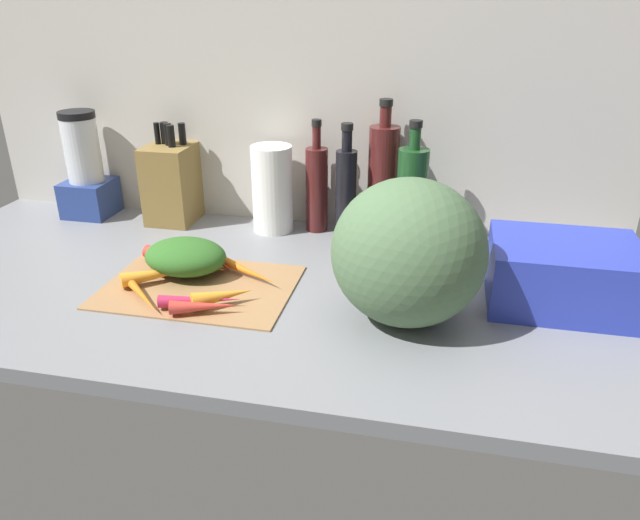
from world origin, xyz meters
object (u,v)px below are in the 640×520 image
(bottle_0, at_px, (317,187))
(bottle_2, at_px, (383,180))
(knife_block, at_px, (172,182))
(carrot_2, at_px, (182,266))
(carrot_1, at_px, (247,272))
(carrot_4, at_px, (200,300))
(dish_rack, at_px, (563,274))
(cutting_board, at_px, (199,286))
(winter_squash, at_px, (408,253))
(bottle_3, at_px, (411,196))
(carrot_7, at_px, (174,257))
(carrot_9, at_px, (163,273))
(carrot_3, at_px, (223,296))
(carrot_8, at_px, (217,261))
(carrot_0, at_px, (198,263))
(carrot_6, at_px, (204,306))
(blender_appliance, at_px, (86,171))
(bottle_1, at_px, (346,191))
(carrot_5, at_px, (141,294))
(paper_towel_roll, at_px, (272,189))

(bottle_0, relative_size, bottle_2, 0.84)
(knife_block, relative_size, bottle_2, 0.77)
(carrot_2, bearing_deg, carrot_1, 1.83)
(carrot_4, relative_size, dish_rack, 0.58)
(carrot_4, bearing_deg, carrot_1, 71.10)
(cutting_board, bearing_deg, carrot_4, -65.50)
(cutting_board, relative_size, winter_squash, 1.39)
(cutting_board, distance_m, carrot_4, 0.10)
(bottle_3, bearing_deg, carrot_7, -154.05)
(bottle_2, xyz_separation_m, bottle_3, (0.07, -0.05, -0.02))
(carrot_9, xyz_separation_m, bottle_3, (0.49, 0.33, 0.10))
(carrot_3, distance_m, dish_rack, 0.67)
(cutting_board, xyz_separation_m, carrot_4, (0.04, -0.09, 0.02))
(carrot_8, bearing_deg, carrot_4, -79.24)
(carrot_3, bearing_deg, carrot_0, 129.10)
(winter_squash, bearing_deg, carrot_6, -169.05)
(carrot_6, bearing_deg, cutting_board, 117.09)
(cutting_board, height_order, dish_rack, dish_rack)
(carrot_1, xyz_separation_m, dish_rack, (0.64, 0.04, 0.04))
(blender_appliance, distance_m, bottle_2, 0.80)
(carrot_1, distance_m, carrot_7, 0.19)
(carrot_3, bearing_deg, bottle_2, 60.40)
(carrot_0, bearing_deg, carrot_3, -50.90)
(carrot_7, relative_size, winter_squash, 0.56)
(carrot_8, xyz_separation_m, carrot_9, (-0.09, -0.09, 0.00))
(winter_squash, height_order, bottle_1, bottle_1)
(carrot_8, relative_size, carrot_9, 0.70)
(carrot_5, bearing_deg, carrot_6, -10.83)
(carrot_0, height_order, carrot_5, carrot_0)
(dish_rack, bearing_deg, bottle_2, 143.36)
(carrot_5, bearing_deg, bottle_2, 47.65)
(paper_towel_roll, distance_m, bottle_0, 0.11)
(cutting_board, relative_size, dish_rack, 1.41)
(blender_appliance, xyz_separation_m, paper_towel_roll, (0.53, -0.00, -0.01))
(carrot_0, height_order, dish_rack, dish_rack)
(carrot_0, height_order, carrot_4, carrot_0)
(winter_squash, distance_m, knife_block, 0.77)
(carrot_4, bearing_deg, paper_towel_roll, 87.49)
(carrot_3, xyz_separation_m, blender_appliance, (-0.55, 0.42, 0.10))
(cutting_board, distance_m, carrot_2, 0.08)
(bottle_0, bearing_deg, blender_appliance, -178.14)
(carrot_9, distance_m, bottle_3, 0.60)
(carrot_1, distance_m, carrot_4, 0.15)
(carrot_1, xyz_separation_m, carrot_3, (-0.01, -0.12, 0.01))
(carrot_7, height_order, bottle_1, bottle_1)
(carrot_2, relative_size, bottle_0, 0.36)
(blender_appliance, distance_m, dish_rack, 1.22)
(carrot_5, distance_m, winter_squash, 0.54)
(knife_block, distance_m, dish_rack, 0.99)
(carrot_1, height_order, carrot_6, carrot_6)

